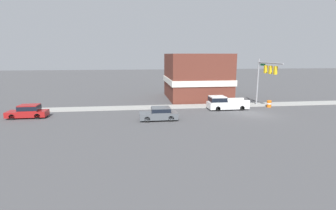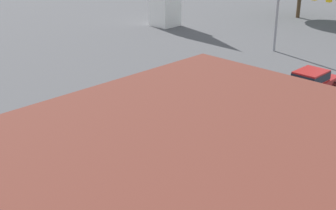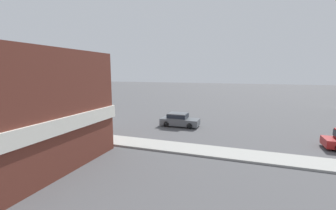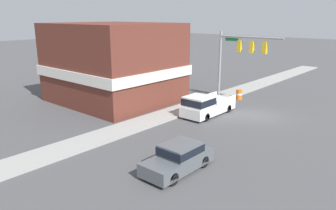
% 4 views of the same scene
% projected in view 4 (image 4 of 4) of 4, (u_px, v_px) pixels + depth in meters
% --- Properties ---
extents(ground_plane, '(200.00, 200.00, 0.00)m').
position_uv_depth(ground_plane, '(256.00, 116.00, 27.51)').
color(ground_plane, '#4C4C4F').
extents(sidewalk_curb, '(2.40, 60.00, 0.14)m').
position_uv_depth(sidewalk_curb, '(201.00, 103.00, 31.12)').
color(sidewalk_curb, '#9E9E99').
rests_on(sidewalk_curb, ground).
extents(near_signal_assembly, '(6.33, 0.49, 6.72)m').
position_uv_depth(near_signal_assembly, '(240.00, 51.00, 30.52)').
color(near_signal_assembly, gray).
rests_on(near_signal_assembly, ground).
extents(car_lead, '(1.83, 4.27, 1.50)m').
position_uv_depth(car_lead, '(179.00, 157.00, 17.60)').
color(car_lead, black).
rests_on(car_lead, ground).
extents(pickup_truck_parked, '(2.09, 5.34, 1.83)m').
position_uv_depth(pickup_truck_parked, '(205.00, 105.00, 27.26)').
color(pickup_truck_parked, black).
rests_on(pickup_truck_parked, ground).
extents(construction_barrel, '(0.63, 0.63, 0.97)m').
position_uv_depth(construction_barrel, '(239.00, 94.00, 32.72)').
color(construction_barrel, orange).
rests_on(construction_barrel, ground).
extents(corner_brick_building, '(11.37, 9.87, 7.45)m').
position_uv_depth(corner_brick_building, '(114.00, 64.00, 31.53)').
color(corner_brick_building, brown).
rests_on(corner_brick_building, ground).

